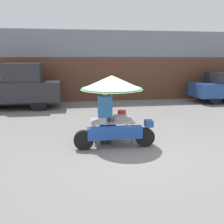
% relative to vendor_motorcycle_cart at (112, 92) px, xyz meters
% --- Properties ---
extents(ground_plane, '(36.00, 36.00, 0.00)m').
position_rel_vendor_motorcycle_cart_xyz_m(ground_plane, '(0.38, -0.75, -1.44)').
color(ground_plane, slate).
extents(shopfront_building, '(28.00, 2.06, 3.83)m').
position_rel_vendor_motorcycle_cart_xyz_m(shopfront_building, '(0.38, 8.10, 0.46)').
color(shopfront_building, gray).
rests_on(shopfront_building, ground).
extents(vendor_motorcycle_cart, '(2.17, 1.72, 1.89)m').
position_rel_vendor_motorcycle_cart_xyz_m(vendor_motorcycle_cart, '(0.00, 0.00, 0.00)').
color(vendor_motorcycle_cart, black).
rests_on(vendor_motorcycle_cart, ground).
extents(vendor_person, '(0.38, 0.22, 1.55)m').
position_rel_vendor_motorcycle_cart_xyz_m(vendor_person, '(-0.22, -0.10, -0.57)').
color(vendor_person, '#2D2D33').
rests_on(vendor_person, ground).
extents(pickup_truck, '(4.91, 1.79, 2.13)m').
position_rel_vendor_motorcycle_cart_xyz_m(pickup_truck, '(-4.00, 5.57, -0.43)').
color(pickup_truck, black).
rests_on(pickup_truck, ground).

